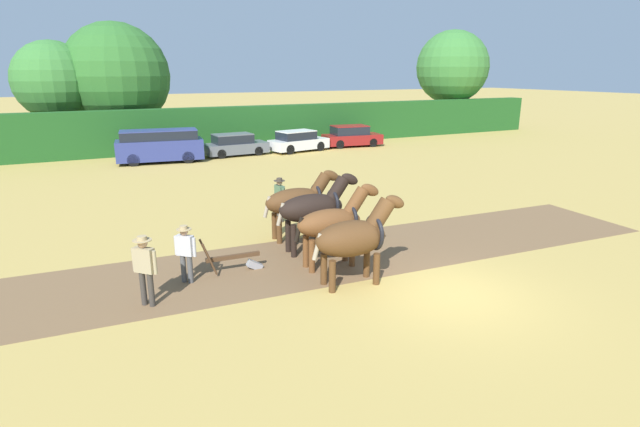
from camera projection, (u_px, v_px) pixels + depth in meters
The scene contains 18 objects.
ground_plane at pixel (449, 293), 12.79m from camera, with size 240.00×240.00×0.00m, color tan.
plowed_furrow_strip at pixel (150, 284), 13.31m from camera, with size 32.95×4.04×0.01m, color brown.
hedgerow at pixel (200, 129), 35.40m from camera, with size 61.35×1.24×3.00m, color #1E511E.
tree_left at pixel (54, 81), 33.99m from camera, with size 5.34×5.34×7.52m.
tree_center_left at pixel (116, 76), 35.96m from camera, with size 7.52×7.52×8.89m.
tree_center at pixel (452, 67), 46.71m from camera, with size 6.70×6.70×9.17m.
draft_horse_lead_left at pixel (355, 237), 13.03m from camera, with size 2.73×1.10×2.42m.
draft_horse_lead_right at pixel (333, 222), 14.25m from camera, with size 2.71×0.96×2.44m.
draft_horse_trail_left at pixel (315, 208), 15.43m from camera, with size 2.80×1.03×2.49m.
draft_horse_trail_right at pixel (299, 201), 16.67m from camera, with size 2.78×1.04×2.35m.
plow at pixel (238, 260), 14.13m from camera, with size 1.76×0.48×1.13m.
farmer_at_plow at pixel (185, 250), 13.22m from camera, with size 0.49×0.46×1.60m.
farmer_beside_team at pixel (280, 196), 18.63m from camera, with size 0.42×0.65×1.68m.
farmer_onlooker_left at pixel (145, 265), 11.85m from camera, with size 0.51×0.52×1.78m.
parked_van at pixel (160, 146), 30.76m from camera, with size 5.32×2.52×2.02m.
parked_car_left at pixel (235, 145), 33.38m from camera, with size 4.25×1.95×1.46m.
parked_car_center_left at pixel (298, 141), 35.11m from camera, with size 4.42×2.51×1.46m.
parked_car_center at pixel (351, 136), 37.43m from camera, with size 4.50×2.34×1.56m.
Camera 1 is at (-8.15, -9.06, 5.50)m, focal length 28.00 mm.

